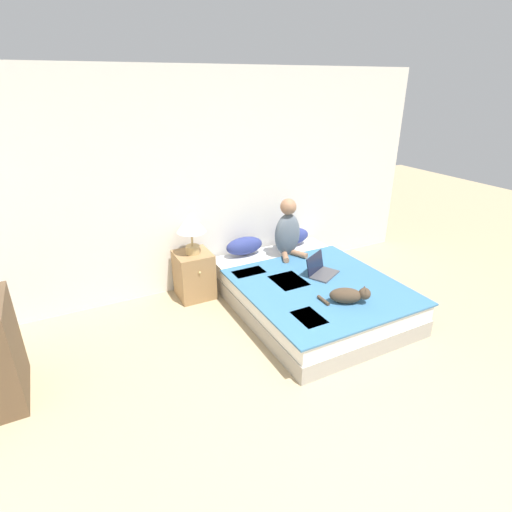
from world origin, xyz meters
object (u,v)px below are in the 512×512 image
bed (309,293)px  pillow_near (244,246)px  nightstand (194,275)px  cat_tabby (349,295)px  person_sitting (288,231)px  laptop_open (321,270)px  table_lamp (191,225)px  pillow_far (292,236)px

bed → pillow_near: bearing=110.7°
nightstand → cat_tabby: bearing=-53.7°
person_sitting → cat_tabby: size_ratio=1.74×
bed → pillow_near: size_ratio=4.38×
cat_tabby → nightstand: size_ratio=0.74×
bed → laptop_open: bearing=4.6°
bed → cat_tabby: cat_tabby is taller
cat_tabby → table_lamp: (-1.08, 1.47, 0.44)m
pillow_far → laptop_open: bearing=-101.7°
pillow_near → cat_tabby: pillow_near is taller
bed → person_sitting: (0.12, 0.67, 0.51)m
person_sitting → table_lamp: (-1.17, 0.18, 0.21)m
bed → pillow_near: (-0.35, 0.93, 0.30)m
bed → pillow_far: size_ratio=4.38×
laptop_open → nightstand: (-1.22, 0.84, -0.15)m
laptop_open → table_lamp: bearing=117.5°
table_lamp → bed: bearing=-39.0°
pillow_near → cat_tabby: 1.60m
pillow_far → laptop_open: size_ratio=1.12×
pillow_far → cat_tabby: (-0.32, -1.55, -0.03)m
pillow_far → person_sitting: (-0.24, -0.26, 0.20)m
person_sitting → laptop_open: 0.71m
cat_tabby → laptop_open: size_ratio=0.96×
laptop_open → person_sitting: bearing=66.1°
person_sitting → laptop_open: (0.05, -0.66, -0.27)m
person_sitting → nightstand: (-1.17, 0.18, -0.41)m
person_sitting → pillow_near: bearing=151.0°
pillow_far → person_sitting: bearing=-132.2°
bed → table_lamp: 1.53m
person_sitting → nightstand: size_ratio=1.29×
pillow_near → person_sitting: size_ratio=0.67×
laptop_open → pillow_near: bearing=91.3°
pillow_near → laptop_open: laptop_open is taller
pillow_far → nightstand: 1.42m
cat_tabby → laptop_open: bearing=109.4°
bed → laptop_open: (0.16, 0.01, 0.24)m
bed → laptop_open: 0.29m
laptop_open → nightstand: 1.49m
pillow_far → nightstand: (-1.41, -0.08, -0.21)m
cat_tabby → person_sitting: bearing=117.3°
pillow_far → cat_tabby: size_ratio=1.17×
bed → nightstand: 1.36m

